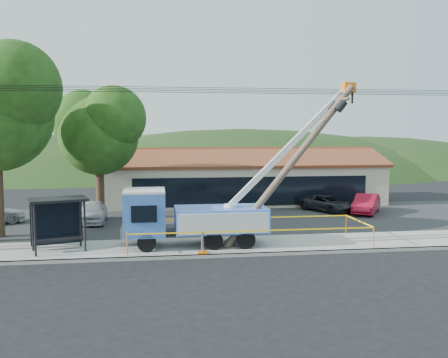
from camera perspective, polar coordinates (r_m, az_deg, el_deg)
name	(u,v)px	position (r m, az deg, el deg)	size (l,w,h in m)	color
ground	(234,269)	(22.05, 1.18, -10.23)	(120.00, 120.00, 0.00)	black
curb	(227,255)	(24.04, 0.37, -8.72)	(60.00, 0.25, 0.15)	#AFADA3
sidewalk	(222,246)	(25.87, -0.25, -7.70)	(60.00, 4.00, 0.15)	#AFADA3
parking_lot	(206,220)	(33.66, -2.10, -4.67)	(60.00, 12.00, 0.10)	#28282B
strip_mall	(243,180)	(41.80, 2.22, -0.16)	(22.50, 8.53, 4.67)	#BAAF93
tree_lot	(99,128)	(34.15, -14.14, 5.70)	(6.30, 5.60, 8.94)	#332316
hill_west	(75,172)	(77.07, -16.66, 0.78)	(78.40, 56.00, 28.00)	#1F3814
hill_center	(241,170)	(77.36, 1.97, 1.02)	(89.60, 64.00, 32.00)	#1F3814
hill_east	(364,169)	(83.19, 15.67, 1.13)	(72.80, 52.00, 26.00)	#1F3814
utility_truck	(192,215)	(25.49, -3.64, -4.14)	(11.96, 3.92, 8.32)	black
leaning_pole	(296,158)	(25.50, 8.21, 2.36)	(6.73, 1.96, 8.29)	brown
bus_shelter	(58,212)	(25.64, -18.48, -3.60)	(3.06, 2.40, 2.59)	black
caution_tape	(248,228)	(26.08, 2.73, -5.64)	(12.22, 3.69, 1.07)	orange
car_silver	(93,224)	(33.35, -14.75, -5.03)	(1.68, 4.17, 1.42)	silver
car_red	(366,215)	(37.40, 15.91, -3.93)	(1.46, 4.20, 1.38)	#A9102B
car_dark	(327,213)	(37.63, 11.72, -3.78)	(1.98, 4.30, 1.19)	black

